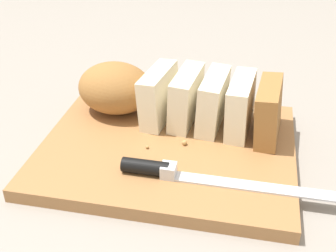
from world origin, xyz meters
name	(u,v)px	position (x,y,z in m)	size (l,w,h in m)	color
ground_plane	(168,154)	(0.00, 0.00, 0.00)	(3.00, 3.00, 0.00)	gray
cutting_board	(168,148)	(0.00, 0.00, 0.01)	(0.38, 0.30, 0.02)	#9E6B3D
bread_loaf	(168,95)	(-0.02, 0.07, 0.06)	(0.34, 0.14, 0.09)	#996633
bread_knife	(179,173)	(0.03, -0.08, 0.03)	(0.29, 0.02, 0.02)	silver
crumb_near_knife	(126,158)	(-0.05, -0.05, 0.02)	(0.00, 0.00, 0.00)	tan
crumb_near_loaf	(147,147)	(-0.03, -0.02, 0.02)	(0.00, 0.00, 0.00)	tan
crumb_stray_left	(184,143)	(0.03, 0.00, 0.02)	(0.01, 0.01, 0.01)	tan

